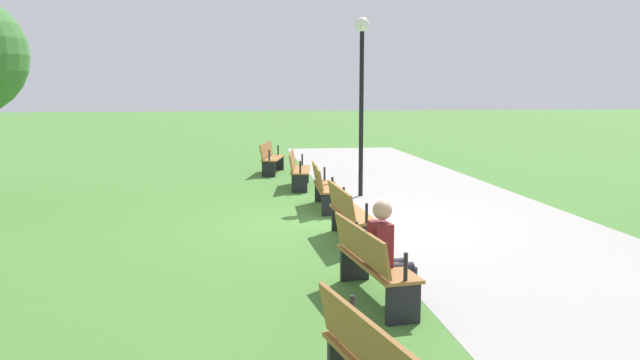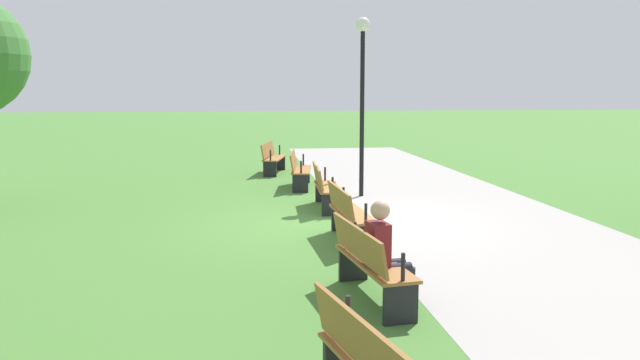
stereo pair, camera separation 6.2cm
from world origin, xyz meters
name	(u,v)px [view 1 (the left image)]	position (x,y,z in m)	size (l,w,h in m)	color
ground_plane	(340,223)	(0.00, 0.00, 0.00)	(120.00, 120.00, 0.00)	#477A33
path_paving	(467,219)	(0.00, 2.43, 0.00)	(28.70, 4.41, 0.01)	#A39E99
bench_0	(271,157)	(-6.91, -0.86, 0.47)	(1.73, 0.84, 0.89)	#996633
bench_1	(298,169)	(-4.17, -0.35, 0.47)	(1.71, 0.70, 0.89)	#996633
bench_2	(324,186)	(-1.39, -0.10, 0.47)	(1.68, 0.55, 0.89)	#996633
bench_3	(349,213)	(1.39, -0.10, 0.47)	(1.68, 0.55, 0.89)	#996633
bench_4	(371,261)	(4.17, -0.35, 0.47)	(1.71, 0.70, 0.89)	#996633
person_seated	(388,249)	(4.30, -0.19, 0.64)	(0.38, 0.55, 1.20)	maroon
lamp_post	(362,73)	(-2.78, 0.95, 2.78)	(0.32, 0.32, 4.00)	black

